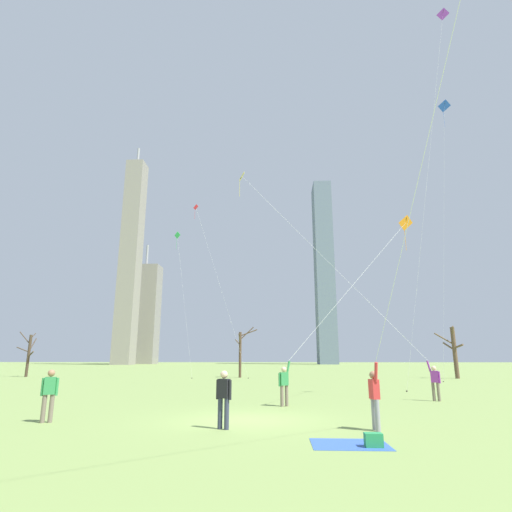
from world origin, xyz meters
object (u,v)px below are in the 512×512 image
(distant_kite_low_near_trees_green, at_px, (179,249))
(distant_kite_high_overhead_blue, at_px, (444,122))
(bare_tree_left_of_center, at_px, (29,354))
(kite_flyer_foreground_left_pink, at_px, (397,299))
(kite_flyer_midfield_right_yellow, at_px, (395,338))
(bystander_strolling_midfield, at_px, (224,396))
(bystander_watching_nearby, at_px, (49,393))
(kite_flyer_midfield_left_orange, at_px, (302,360))
(distant_kite_drifting_left_purple, at_px, (440,49))
(bare_tree_leftmost, at_px, (454,351))
(distant_kite_drifting_right_red, at_px, (201,225))
(bare_tree_right_of_center, at_px, (241,351))
(picnic_spot, at_px, (363,442))

(distant_kite_low_near_trees_green, height_order, distant_kite_high_overhead_blue, distant_kite_high_overhead_blue)
(distant_kite_high_overhead_blue, bearing_deg, bare_tree_left_of_center, 171.62)
(kite_flyer_foreground_left_pink, height_order, kite_flyer_midfield_right_yellow, kite_flyer_foreground_left_pink)
(bare_tree_left_of_center, bearing_deg, distant_kite_high_overhead_blue, -8.38)
(bystander_strolling_midfield, height_order, bare_tree_left_of_center, bare_tree_left_of_center)
(bystander_watching_nearby, relative_size, bare_tree_left_of_center, 0.33)
(kite_flyer_midfield_left_orange, bearing_deg, bare_tree_left_of_center, 137.35)
(kite_flyer_midfield_left_orange, relative_size, distant_kite_low_near_trees_green, 0.63)
(kite_flyer_midfield_left_orange, xyz_separation_m, distant_kite_low_near_trees_green, (-11.94, 24.53, 11.81))
(kite_flyer_midfield_right_yellow, height_order, distant_kite_drifting_left_purple, distant_kite_drifting_left_purple)
(distant_kite_low_near_trees_green, bearing_deg, bare_tree_leftmost, 0.87)
(distant_kite_drifting_right_red, bearing_deg, distant_kite_high_overhead_blue, -12.91)
(distant_kite_high_overhead_blue, bearing_deg, kite_flyer_foreground_left_pink, -116.75)
(bare_tree_right_of_center, bearing_deg, distant_kite_low_near_trees_green, -167.91)
(kite_flyer_midfield_left_orange, xyz_separation_m, picnic_spot, (0.91, -8.58, -1.82))
(bystander_watching_nearby, height_order, bare_tree_right_of_center, bare_tree_right_of_center)
(kite_flyer_midfield_right_yellow, distance_m, distant_kite_drifting_left_purple, 23.63)
(kite_flyer_foreground_left_pink, relative_size, kite_flyer_midfield_left_orange, 1.93)
(distant_kite_drifting_left_purple, bearing_deg, bare_tree_right_of_center, 133.96)
(kite_flyer_midfield_left_orange, height_order, bystander_strolling_midfield, kite_flyer_midfield_left_orange)
(distant_kite_drifting_right_red, bearing_deg, bystander_strolling_midfield, -77.56)
(distant_kite_low_near_trees_green, bearing_deg, picnic_spot, -68.79)
(kite_flyer_midfield_right_yellow, bearing_deg, kite_flyer_midfield_left_orange, -147.27)
(bare_tree_left_of_center, bearing_deg, distant_kite_drifting_left_purple, -23.72)
(kite_flyer_foreground_left_pink, relative_size, picnic_spot, 10.72)
(distant_kite_drifting_right_red, xyz_separation_m, bare_tree_leftmost, (26.44, -0.72, -14.06))
(bystander_watching_nearby, relative_size, distant_kite_high_overhead_blue, 0.06)
(kite_flyer_foreground_left_pink, height_order, bystander_strolling_midfield, kite_flyer_foreground_left_pink)
(kite_flyer_foreground_left_pink, bearing_deg, bystander_strolling_midfield, 157.91)
(bare_tree_right_of_center, bearing_deg, bystander_strolling_midfield, -85.67)
(distant_kite_drifting_left_purple, bearing_deg, bystander_watching_nearby, -144.63)
(kite_flyer_midfield_left_orange, distance_m, distant_kite_high_overhead_blue, 34.73)
(distant_kite_drifting_right_red, xyz_separation_m, bare_tree_right_of_center, (4.64, 0.31, -14.03))
(kite_flyer_midfield_left_orange, height_order, distant_kite_drifting_left_purple, distant_kite_drifting_left_purple)
(kite_flyer_foreground_left_pink, bearing_deg, bare_tree_left_of_center, 131.44)
(distant_kite_drifting_left_purple, height_order, bare_tree_left_of_center, distant_kite_drifting_left_purple)
(bystander_strolling_midfield, distance_m, distant_kite_drifting_right_red, 36.53)
(bystander_strolling_midfield, bearing_deg, bare_tree_right_of_center, 94.33)
(bystander_strolling_midfield, bearing_deg, bare_tree_leftmost, 58.36)
(distant_kite_high_overhead_blue, relative_size, picnic_spot, 15.56)
(kite_flyer_midfield_right_yellow, bearing_deg, distant_kite_high_overhead_blue, 55.95)
(kite_flyer_midfield_right_yellow, xyz_separation_m, bare_tree_leftmost, (11.70, 21.75, -0.29))
(kite_flyer_foreground_left_pink, xyz_separation_m, bare_tree_right_of_center, (-7.12, 34.34, -0.71))
(kite_flyer_midfield_left_orange, bearing_deg, bystander_strolling_midfield, -112.29)
(bare_tree_left_of_center, bearing_deg, kite_flyer_midfield_right_yellow, -34.53)
(distant_kite_drifting_right_red, bearing_deg, kite_flyer_midfield_left_orange, -69.25)
(distant_kite_drifting_right_red, relative_size, bare_tree_right_of_center, 3.69)
(distant_kite_drifting_right_red, bearing_deg, kite_flyer_midfield_right_yellow, -56.74)
(bystander_strolling_midfield, xyz_separation_m, distant_kite_drifting_right_red, (-7.09, 32.14, 15.86))
(distant_kite_drifting_left_purple, distance_m, bare_tree_left_of_center, 49.36)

